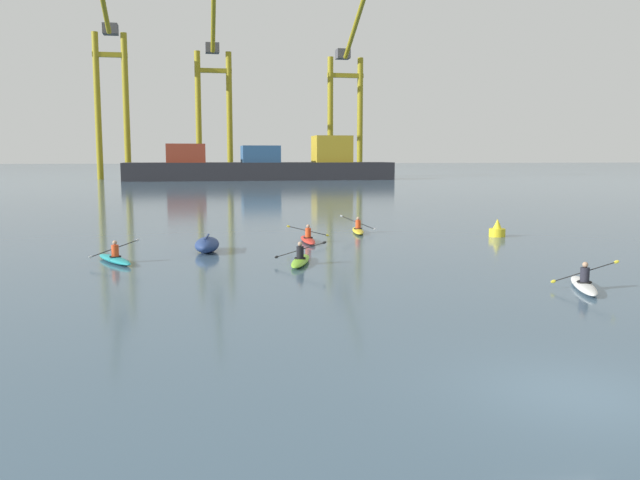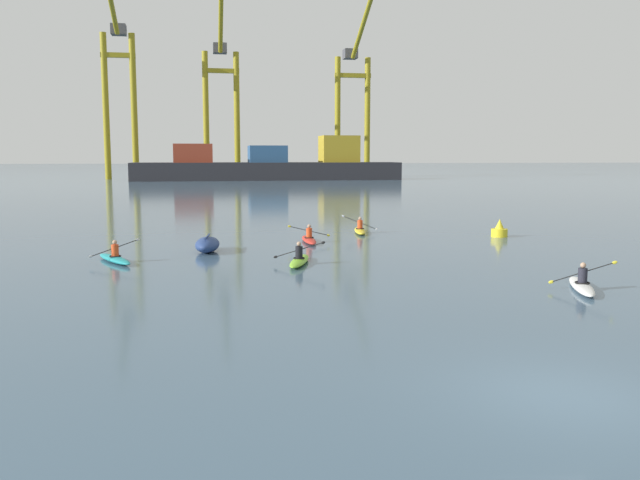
% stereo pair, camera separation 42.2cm
% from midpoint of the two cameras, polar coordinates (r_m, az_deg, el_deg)
% --- Properties ---
extents(ground_plane, '(800.00, 800.00, 0.00)m').
position_cam_midpoint_polar(ground_plane, '(13.64, 21.21, -12.40)').
color(ground_plane, '#425B70').
extents(container_barge, '(49.86, 8.64, 8.30)m').
position_cam_midpoint_polar(container_barge, '(125.45, -4.22, 6.36)').
color(container_barge, '#28282D').
rests_on(container_barge, ground).
extents(gantry_crane_west, '(6.45, 18.32, 35.14)m').
position_cam_midpoint_polar(gantry_crane_west, '(135.21, -16.86, 12.82)').
color(gantry_crane_west, olive).
rests_on(gantry_crane_west, ground).
extents(gantry_crane_west_mid, '(7.54, 15.18, 35.85)m').
position_cam_midpoint_polar(gantry_crane_west_mid, '(140.57, -8.43, 12.42)').
color(gantry_crane_west_mid, olive).
rests_on(gantry_crane_west_mid, ground).
extents(gantry_crane_east_mid, '(7.67, 19.16, 34.23)m').
position_cam_midpoint_polar(gantry_crane_east_mid, '(142.40, 2.98, 12.36)').
color(gantry_crane_east_mid, olive).
rests_on(gantry_crane_east_mid, ground).
extents(capsized_dinghy, '(1.40, 2.71, 0.76)m').
position_cam_midpoint_polar(capsized_dinghy, '(31.40, -9.30, -0.39)').
color(capsized_dinghy, navy).
rests_on(capsized_dinghy, ground).
extents(channel_buoy, '(0.90, 0.90, 1.00)m').
position_cam_midpoint_polar(channel_buoy, '(38.18, 15.51, 0.80)').
color(channel_buoy, yellow).
rests_on(channel_buoy, ground).
extents(kayak_lime, '(2.12, 3.42, 1.01)m').
position_cam_midpoint_polar(kayak_lime, '(27.53, -1.35, -1.74)').
color(kayak_lime, '#7ABC2D').
rests_on(kayak_lime, ground).
extents(kayak_red, '(2.24, 3.42, 0.95)m').
position_cam_midpoint_polar(kayak_red, '(34.44, -0.61, 0.08)').
color(kayak_red, red).
rests_on(kayak_red, ground).
extents(kayak_white, '(2.03, 3.37, 1.06)m').
position_cam_midpoint_polar(kayak_white, '(23.99, 22.09, -3.61)').
color(kayak_white, silver).
rests_on(kayak_white, ground).
extents(kayak_yellow, '(2.13, 3.45, 1.08)m').
position_cam_midpoint_polar(kayak_yellow, '(38.75, 3.77, 0.86)').
color(kayak_yellow, yellow).
rests_on(kayak_yellow, ground).
extents(kayak_teal, '(2.04, 3.33, 0.96)m').
position_cam_midpoint_polar(kayak_teal, '(29.31, -16.88, -1.50)').
color(kayak_teal, teal).
rests_on(kayak_teal, ground).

